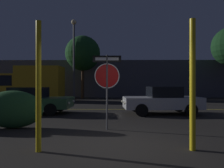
{
  "coord_description": "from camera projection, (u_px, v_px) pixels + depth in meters",
  "views": [
    {
      "loc": [
        -0.11,
        -5.41,
        1.51
      ],
      "look_at": [
        -0.22,
        5.44,
        1.52
      ],
      "focal_mm": 35.0,
      "sensor_mm": 36.0,
      "label": 1
    }
  ],
  "objects": [
    {
      "name": "road_center_stripe",
      "position": [
        116.0,
        109.0,
        13.09
      ],
      "size": [
        43.18,
        0.12,
        0.01
      ],
      "primitive_type": "cube",
      "color": "gold",
      "rests_on": "ground_plane"
    },
    {
      "name": "tree_0",
      "position": [
        83.0,
        53.0,
        23.09
      ],
      "size": [
        3.69,
        3.69,
        6.64
      ],
      "color": "#422D1E",
      "rests_on": "ground_plane"
    },
    {
      "name": "building_backdrop",
      "position": [
        100.0,
        79.0,
        27.13
      ],
      "size": [
        33.2,
        4.38,
        4.29
      ],
      "primitive_type": "cube",
      "color": "#4C4C56",
      "rests_on": "ground_plane"
    },
    {
      "name": "passing_car_3",
      "position": [
        162.0,
        100.0,
        11.1
      ],
      "size": [
        3.98,
        2.09,
        1.39
      ],
      "rotation": [
        0.0,
        0.0,
        1.63
      ],
      "color": "silver",
      "rests_on": "ground_plane"
    },
    {
      "name": "delivery_truck",
      "position": [
        27.0,
        83.0,
        19.89
      ],
      "size": [
        6.39,
        2.62,
        3.13
      ],
      "rotation": [
        0.0,
        0.0,
        1.56
      ],
      "color": "gold",
      "rests_on": "ground_plane"
    },
    {
      "name": "hedge_bush_1",
      "position": [
        13.0,
        109.0,
        7.51
      ],
      "size": [
        2.13,
        0.79,
        1.3
      ],
      "primitive_type": "ellipsoid",
      "color": "#285B2D",
      "rests_on": "ground_plane"
    },
    {
      "name": "yellow_pole_left",
      "position": [
        39.0,
        86.0,
        4.89
      ],
      "size": [
        0.12,
        0.12,
        2.94
      ],
      "primitive_type": "cylinder",
      "color": "yellow",
      "rests_on": "ground_plane"
    },
    {
      "name": "stop_sign",
      "position": [
        107.0,
        76.0,
        7.28
      ],
      "size": [
        0.95,
        0.06,
        2.49
      ],
      "rotation": [
        0.0,
        0.0,
        0.01
      ],
      "color": "#4C4C51",
      "rests_on": "ground_plane"
    },
    {
      "name": "passing_car_2",
      "position": [
        31.0,
        100.0,
        11.3
      ],
      "size": [
        4.2,
        1.97,
        1.36
      ],
      "rotation": [
        0.0,
        0.0,
        -1.59
      ],
      "color": "#335B38",
      "rests_on": "ground_plane"
    },
    {
      "name": "yellow_pole_right",
      "position": [
        193.0,
        84.0,
        5.0
      ],
      "size": [
        0.13,
        0.13,
        3.02
      ],
      "primitive_type": "cylinder",
      "color": "yellow",
      "rests_on": "ground_plane"
    },
    {
      "name": "street_lamp",
      "position": [
        74.0,
        48.0,
        19.29
      ],
      "size": [
        0.47,
        0.47,
        7.25
      ],
      "color": "#4C4C51",
      "rests_on": "ground_plane"
    },
    {
      "name": "ground_plane",
      "position": [
        119.0,
        145.0,
        5.41
      ],
      "size": [
        260.0,
        260.0,
        0.0
      ],
      "primitive_type": "plane",
      "color": "black"
    }
  ]
}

